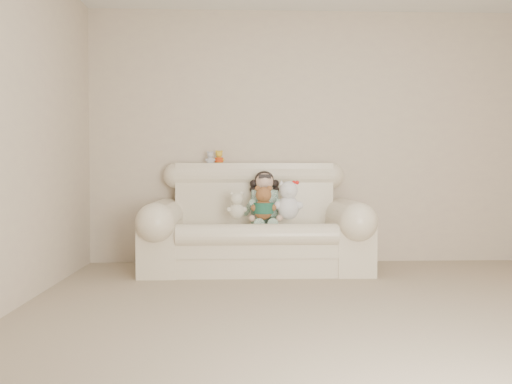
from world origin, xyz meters
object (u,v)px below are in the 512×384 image
(sofa, at_px, (256,216))
(brown_teddy, at_px, (264,200))
(white_cat, at_px, (288,196))
(cream_teddy, at_px, (237,203))
(seated_child, at_px, (264,198))

(sofa, distance_m, brown_teddy, 0.23)
(brown_teddy, distance_m, white_cat, 0.24)
(brown_teddy, distance_m, cream_teddy, 0.25)
(sofa, xyz_separation_m, seated_child, (0.09, 0.08, 0.17))
(white_cat, bearing_deg, seated_child, 116.19)
(sofa, height_order, brown_teddy, sofa)
(seated_child, bearing_deg, cream_teddy, -147.25)
(seated_child, height_order, white_cat, seated_child)
(seated_child, relative_size, cream_teddy, 1.79)
(brown_teddy, bearing_deg, seated_child, 65.73)
(brown_teddy, bearing_deg, cream_teddy, 151.71)
(seated_child, xyz_separation_m, brown_teddy, (-0.02, -0.22, -0.01))
(sofa, xyz_separation_m, brown_teddy, (0.07, -0.14, 0.17))
(sofa, height_order, cream_teddy, sofa)
(seated_child, distance_m, cream_teddy, 0.33)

